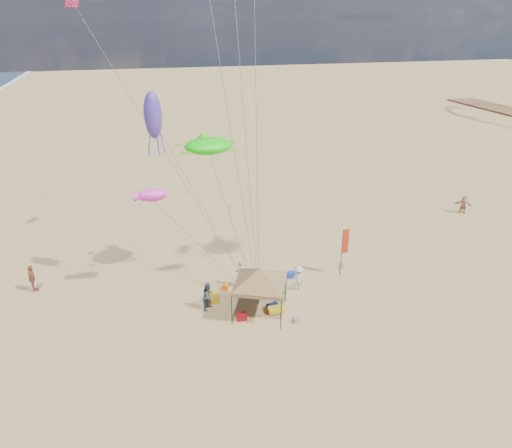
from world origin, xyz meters
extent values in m
plane|color=tan|center=(0.00, 0.00, 0.00)|extent=(280.00, 280.00, 0.00)
cylinder|color=black|center=(-1.33, 1.49, 0.89)|extent=(0.05, 0.05, 1.77)
cylinder|color=black|center=(1.10, 0.41, 0.89)|extent=(0.05, 0.05, 1.77)
cylinder|color=black|center=(-2.41, -0.94, 0.89)|extent=(0.05, 0.05, 1.77)
cylinder|color=black|center=(0.02, -2.02, 0.89)|extent=(0.05, 0.05, 1.77)
cube|color=brown|center=(-0.66, -0.26, 1.88)|extent=(3.62, 3.62, 0.21)
pyramid|color=brown|center=(-0.66, -0.26, 2.87)|extent=(4.91, 4.91, 0.89)
cylinder|color=black|center=(5.46, 2.39, 1.64)|extent=(0.04, 0.04, 3.28)
cube|color=red|center=(5.70, 2.44, 2.39)|extent=(0.47, 0.12, 1.64)
cube|color=#A70D17|center=(-1.82, -0.65, 0.19)|extent=(0.54, 0.38, 0.38)
cube|color=#1431A8|center=(2.30, 2.94, 0.19)|extent=(0.54, 0.38, 0.38)
cylinder|color=#0D143C|center=(0.15, -0.03, 0.18)|extent=(0.69, 0.54, 0.36)
cylinder|color=orange|center=(-2.02, 2.67, 0.18)|extent=(0.54, 0.69, 0.36)
cube|color=#1C9B21|center=(1.05, 1.39, 0.35)|extent=(0.50, 0.50, 0.70)
cube|color=#C78D16|center=(-2.95, 1.45, 0.35)|extent=(0.50, 0.50, 0.70)
cube|color=gray|center=(1.04, -1.67, 0.14)|extent=(0.34, 0.30, 0.28)
cube|color=yellow|center=(0.23, -0.50, 0.20)|extent=(0.90, 0.50, 0.24)
imported|color=tan|center=(-1.07, 2.76, 0.91)|extent=(0.77, 0.64, 1.82)
imported|color=#3B4251|center=(-3.36, 0.89, 0.83)|extent=(1.00, 1.03, 1.67)
imported|color=silver|center=(2.26, 1.48, 0.80)|extent=(1.17, 0.88, 1.60)
imported|color=#A1523E|center=(-13.33, 5.52, 0.87)|extent=(0.72, 1.10, 1.73)
imported|color=tan|center=(19.91, 9.27, 0.77)|extent=(1.40, 1.25, 1.55)
ellipsoid|color=#13F20C|center=(-2.43, 4.57, 8.52)|extent=(3.02, 2.56, 0.91)
ellipsoid|color=#F433C9|center=(-5.85, 3.49, 6.23)|extent=(1.80, 1.25, 0.73)
ellipsoid|color=#4C35AB|center=(-5.40, 4.00, 10.53)|extent=(1.24, 1.24, 2.51)
camera|label=1|loc=(-6.56, -21.32, 15.29)|focal=32.49mm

